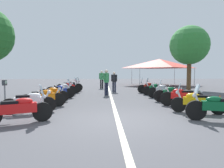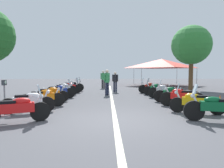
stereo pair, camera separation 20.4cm
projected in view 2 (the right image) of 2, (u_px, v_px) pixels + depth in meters
ground_plane at (115, 121)px, 6.42m from camera, size 80.00×80.00×0.00m
lane_centre_stripe at (112, 99)px, 11.73m from camera, size 22.35×0.16×0.01m
motorcycle_left_row_0 at (17, 109)px, 6.06m from camera, size 1.02×1.96×1.20m
motorcycle_left_row_1 at (29, 102)px, 7.54m from camera, size 0.90×1.95×0.99m
motorcycle_left_row_2 at (43, 97)px, 8.79m from camera, size 0.98×1.92×1.00m
motorcycle_left_row_3 at (50, 94)px, 10.30m from camera, size 0.80×1.98×0.98m
motorcycle_left_row_4 at (58, 91)px, 11.63m from camera, size 1.00×1.92×1.21m
motorcycle_left_row_5 at (62, 89)px, 12.95m from camera, size 1.10×1.89×1.02m
motorcycle_left_row_6 at (68, 87)px, 14.40m from camera, size 1.14×1.88×1.21m
motorcycle_left_row_7 at (71, 86)px, 15.90m from camera, size 0.85×2.08×1.23m
motorcycle_right_row_0 at (217, 107)px, 6.23m from camera, size 0.86×2.11×1.22m
motorcycle_right_row_1 at (196, 102)px, 7.49m from camera, size 0.99×1.93×1.19m
motorcycle_right_row_2 at (181, 97)px, 9.02m from camera, size 0.91×1.96×1.02m
motorcycle_right_row_3 at (173, 94)px, 10.27m from camera, size 0.81×2.07×1.21m
motorcycle_right_row_4 at (166, 91)px, 11.77m from camera, size 0.94×2.10×1.02m
motorcycle_right_row_5 at (157, 89)px, 13.25m from camera, size 0.95×1.94×1.21m
motorcycle_right_row_6 at (151, 87)px, 14.60m from camera, size 0.78×2.00×1.21m
parking_meter at (4, 89)px, 7.99m from camera, size 0.19×0.14×1.29m
traffic_cone_0 at (220, 102)px, 8.51m from camera, size 0.36×0.36×0.61m
bystander_0 at (103, 78)px, 19.01m from camera, size 0.32×0.52×1.75m
bystander_1 at (107, 80)px, 13.47m from camera, size 0.41×0.39×1.78m
bystander_2 at (115, 80)px, 15.55m from camera, size 0.32×0.48×1.64m
roadside_tree_0 at (192, 46)px, 17.13m from camera, size 3.28×3.28×5.62m
roadside_tree_2 at (191, 45)px, 17.30m from camera, size 3.48×3.48×5.79m
event_tent at (162, 63)px, 23.15m from camera, size 6.53×6.53×3.20m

